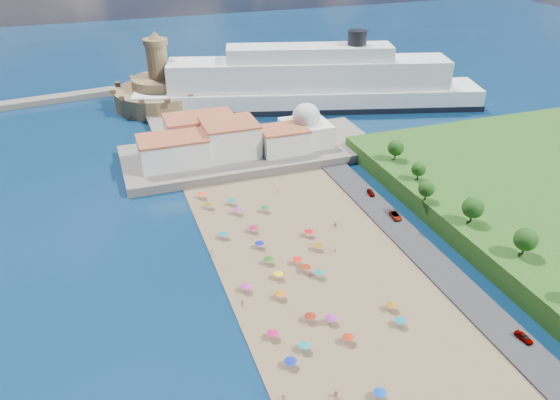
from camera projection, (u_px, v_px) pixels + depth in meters
name	position (u px, v px, depth m)	size (l,w,h in m)	color
ground	(299.00, 278.00, 131.93)	(700.00, 700.00, 0.00)	#071938
terrace	(251.00, 152.00, 194.47)	(90.00, 36.00, 3.00)	#59544C
jetty	(173.00, 127.00, 217.18)	(18.00, 70.00, 2.40)	#59544C
waterfront_buildings	(214.00, 140.00, 188.15)	(57.00, 29.00, 11.00)	silver
domed_building	(306.00, 128.00, 195.02)	(16.00, 16.00, 15.00)	silver
fortress	(161.00, 92.00, 239.34)	(40.00, 40.00, 32.40)	#936F49
cruise_ship	(309.00, 86.00, 236.60)	(151.19, 61.94, 32.94)	black
beach_parasols	(307.00, 305.00, 120.03)	(31.25, 114.56, 2.20)	gray
beachgoers	(281.00, 260.00, 136.80)	(36.66, 102.85, 1.88)	tan
parked_cars	(414.00, 233.00, 147.20)	(2.92, 71.52, 1.40)	gray
hillside_trees	(494.00, 225.00, 134.54)	(12.11, 104.22, 7.28)	#382314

